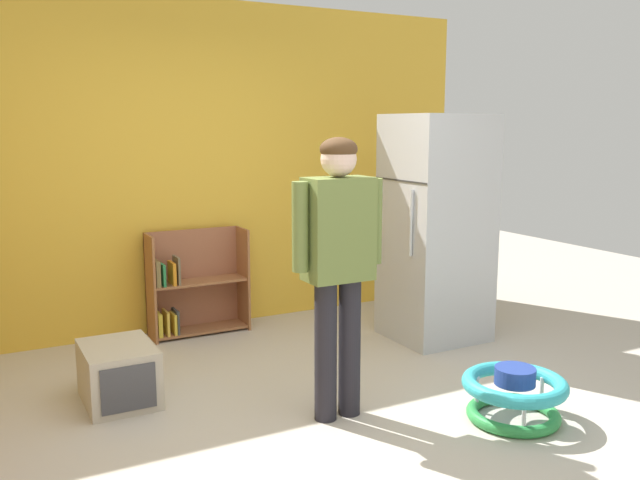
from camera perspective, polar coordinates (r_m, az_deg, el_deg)
ground_plane at (r=3.89m, az=0.27°, el=-16.15°), size 12.00×12.00×0.00m
back_wall at (r=5.67m, az=-11.04°, el=6.04°), size 5.20×0.06×2.70m
refrigerator at (r=5.40m, az=9.78°, el=0.99°), size 0.73×0.68×1.78m
bookshelf at (r=5.63m, az=-10.84°, el=-4.06°), size 0.80×0.28×0.85m
standing_person at (r=3.82m, az=1.55°, el=-1.12°), size 0.57×0.22×1.63m
baby_walker at (r=4.16m, az=16.10°, el=-12.43°), size 0.60×0.60×0.32m
pet_carrier at (r=4.42m, az=-16.66°, el=-10.79°), size 0.42×0.55×0.36m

